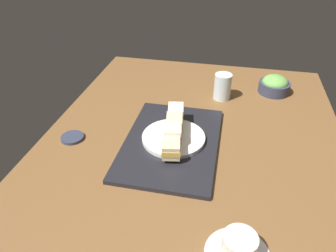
{
  "coord_description": "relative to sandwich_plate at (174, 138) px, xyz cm",
  "views": [
    {
      "loc": [
        78.46,
        9.59,
        63.07
      ],
      "look_at": [
        -4.99,
        -8.19,
        5.0
      ],
      "focal_mm": 33.79,
      "sensor_mm": 36.0,
      "label": 1
    }
  ],
  "objects": [
    {
      "name": "ground_plane",
      "position": [
        2.88,
        5.89,
        -3.62
      ],
      "size": [
        140.0,
        100.0,
        3.0
      ],
      "primitive_type": "cube",
      "color": "brown"
    },
    {
      "name": "serving_tray",
      "position": [
        0.84,
        -0.53,
        -1.41
      ],
      "size": [
        44.11,
        29.87,
        1.44
      ],
      "primitive_type": "cube",
      "color": "black",
      "rests_on": "ground_plane"
    },
    {
      "name": "sandwich_plate",
      "position": [
        0.0,
        0.0,
        0.0
      ],
      "size": [
        20.56,
        20.56,
        1.38
      ],
      "primitive_type": "cylinder",
      "color": "silver",
      "rests_on": "serving_tray"
    },
    {
      "name": "sandwich_nearmost",
      "position": [
        -9.12,
        -1.1,
        3.49
      ],
      "size": [
        7.86,
        6.5,
        5.61
      ],
      "color": "#EFE5C1",
      "rests_on": "sandwich_plate"
    },
    {
      "name": "sandwich_inner_near",
      "position": [
        -3.04,
        -0.37,
        3.37
      ],
      "size": [
        7.85,
        6.58,
        5.36
      ],
      "color": "beige",
      "rests_on": "sandwich_plate"
    },
    {
      "name": "sandwich_inner_far",
      "position": [
        3.04,
        0.37,
        3.48
      ],
      "size": [
        7.69,
        6.38,
        5.58
      ],
      "color": "beige",
      "rests_on": "sandwich_plate"
    },
    {
      "name": "sandwich_farmost",
      "position": [
        9.12,
        1.1,
        2.98
      ],
      "size": [
        7.88,
        6.6,
        4.58
      ],
      "color": "beige",
      "rests_on": "sandwich_plate"
    },
    {
      "name": "salad_bowl",
      "position": [
        -43.29,
        34.19,
        1.27
      ],
      "size": [
        12.7,
        12.7,
        7.54
      ],
      "color": "#33384C",
      "rests_on": "ground_plane"
    },
    {
      "name": "coffee_cup",
      "position": [
        37.56,
        21.76,
        0.53
      ],
      "size": [
        14.69,
        14.69,
        6.42
      ],
      "color": "silver",
      "rests_on": "ground_plane"
    },
    {
      "name": "drinking_glass",
      "position": [
        -33.64,
        13.24,
        3.12
      ],
      "size": [
        6.85,
        6.85,
        10.49
      ],
      "primitive_type": "cylinder",
      "color": "silver",
      "rests_on": "ground_plane"
    },
    {
      "name": "small_sauce_dish",
      "position": [
        4.85,
        -33.53,
        -1.61
      ],
      "size": [
        7.55,
        7.55,
        1.02
      ],
      "primitive_type": "cylinder",
      "color": "#33384C",
      "rests_on": "ground_plane"
    }
  ]
}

